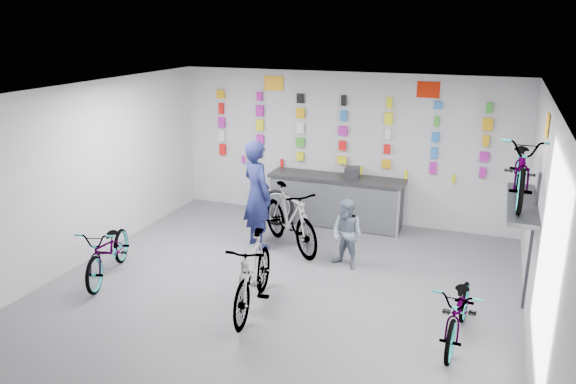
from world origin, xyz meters
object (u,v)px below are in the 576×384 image
at_px(bike_center, 253,274).
at_px(customer, 347,234).
at_px(clerk, 257,195).
at_px(bike_left, 108,250).
at_px(counter, 336,201).
at_px(bike_service, 290,218).
at_px(bike_right, 460,310).

height_order(bike_center, customer, customer).
bearing_deg(clerk, bike_left, 85.33).
distance_m(counter, clerk, 1.95).
distance_m(bike_left, bike_service, 3.13).
bearing_deg(clerk, bike_service, -132.66).
bearing_deg(bike_right, bike_center, -172.31).
height_order(bike_left, customer, customer).
xyz_separation_m(bike_left, bike_center, (2.59, -0.16, 0.10)).
xyz_separation_m(bike_center, bike_service, (-0.31, 2.30, 0.03)).
bearing_deg(customer, bike_right, -19.61).
distance_m(counter, bike_service, 1.53).
height_order(bike_right, bike_service, bike_service).
height_order(counter, bike_right, counter).
xyz_separation_m(bike_left, bike_service, (2.28, 2.14, 0.13)).
distance_m(bike_left, customer, 3.85).
distance_m(bike_service, customer, 1.24).
bearing_deg(counter, bike_left, -126.88).
distance_m(clerk, customer, 1.82).
distance_m(bike_center, bike_right, 2.80).
height_order(bike_left, bike_service, bike_service).
relative_size(counter, bike_center, 1.47).
bearing_deg(bike_right, bike_left, -175.77).
xyz_separation_m(bike_left, customer, (3.45, 1.71, 0.13)).
distance_m(bike_service, clerk, 0.72).
distance_m(bike_left, bike_right, 5.38).
height_order(bike_center, bike_right, bike_center).
bearing_deg(clerk, bike_right, -173.12).
bearing_deg(bike_center, customer, 56.94).
height_order(counter, customer, customer).
relative_size(bike_center, bike_right, 1.10).
distance_m(bike_right, customer, 2.58).
relative_size(clerk, customer, 1.67).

